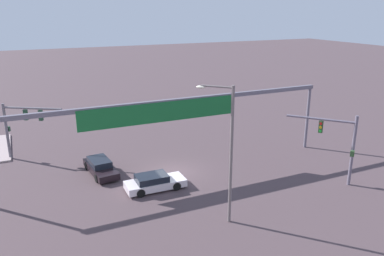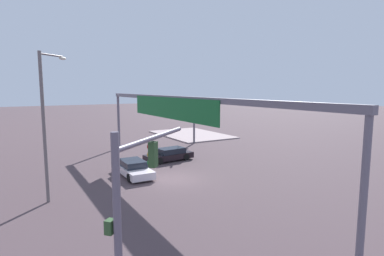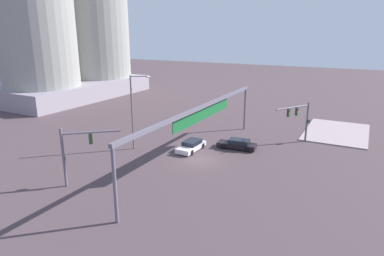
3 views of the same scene
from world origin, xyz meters
name	(u,v)px [view 3 (image 3 of 3)]	position (x,y,z in m)	size (l,w,h in m)	color
ground_plane	(199,160)	(0.00, 0.00, 0.00)	(226.37, 226.37, 0.00)	#4A3A3F
sidewalk_corner	(336,132)	(18.70, -12.50, 0.07)	(12.50, 8.25, 0.15)	#A38F90
traffic_signal_near_corner	(75,148)	(-10.91, 7.18, 3.65)	(3.57, 4.36, 5.62)	slate
traffic_signal_opposite_side	(300,116)	(11.31, -8.55, 3.60)	(4.82, 3.38, 5.20)	slate
streetlamp_curved_arm	(134,108)	(-0.16, 8.64, 5.15)	(1.83, 1.86, 8.99)	#685F61
overhead_sign_gantry	(202,113)	(0.26, -0.19, 5.43)	(28.92, 0.43, 6.29)	slate
sedan_car_approaching	(237,144)	(5.63, -2.39, 0.57)	(2.15, 4.84, 1.21)	black
sedan_car_waiting_far	(191,146)	(2.52, 2.33, 0.58)	(4.60, 1.98, 1.21)	silver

